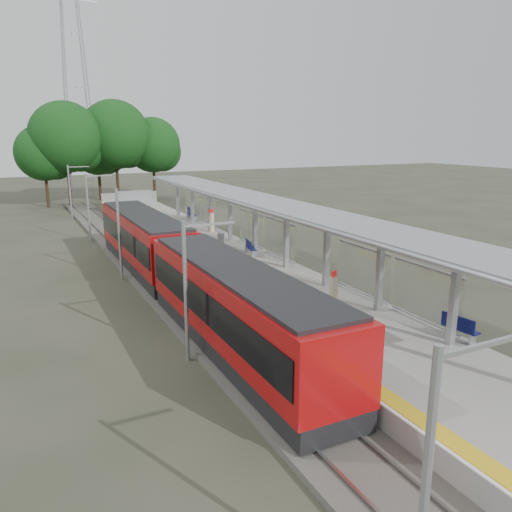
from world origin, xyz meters
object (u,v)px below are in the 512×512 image
(bench_mid, at_px, (250,247))
(info_pillar_near, at_px, (333,293))
(train, at_px, (179,264))
(info_pillar_far, at_px, (212,222))
(litter_bin, at_px, (221,240))
(bench_far, at_px, (191,213))
(bench_near, at_px, (459,327))

(bench_mid, bearing_deg, info_pillar_near, -85.00)
(info_pillar_near, bearing_deg, train, 103.73)
(info_pillar_far, bearing_deg, bench_mid, -82.50)
(info_pillar_near, xyz_separation_m, litter_bin, (0.35, 13.55, -0.28))
(train, relative_size, litter_bin, 29.39)
(train, relative_size, info_pillar_far, 15.68)
(bench_far, bearing_deg, info_pillar_near, -86.26)
(train, height_order, bench_mid, train)
(train, xyz_separation_m, bench_near, (7.12, -11.26, -0.56))
(train, xyz_separation_m, info_pillar_far, (6.56, 12.30, -0.29))
(bench_near, distance_m, info_pillar_far, 23.57)
(bench_mid, relative_size, info_pillar_far, 0.80)
(bench_near, height_order, info_pillar_far, info_pillar_far)
(bench_near, relative_size, litter_bin, 1.51)
(bench_mid, bearing_deg, bench_far, 97.44)
(bench_near, relative_size, bench_far, 0.83)
(bench_far, xyz_separation_m, info_pillar_far, (-0.31, -5.81, 0.16))
(info_pillar_near, relative_size, litter_bin, 1.85)
(bench_mid, height_order, bench_far, bench_far)
(info_pillar_near, height_order, info_pillar_far, info_pillar_far)
(train, height_order, bench_near, train)
(train, bearing_deg, bench_near, -57.71)
(bench_mid, relative_size, litter_bin, 1.50)
(info_pillar_near, height_order, litter_bin, info_pillar_near)
(bench_far, bearing_deg, litter_bin, -90.22)
(train, distance_m, info_pillar_near, 8.07)
(info_pillar_far, relative_size, litter_bin, 1.87)
(bench_near, distance_m, info_pillar_near, 5.33)
(info_pillar_far, bearing_deg, litter_bin, -93.16)
(bench_near, bearing_deg, litter_bin, 88.47)
(info_pillar_near, bearing_deg, bench_mid, 60.81)
(bench_mid, distance_m, litter_bin, 2.98)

